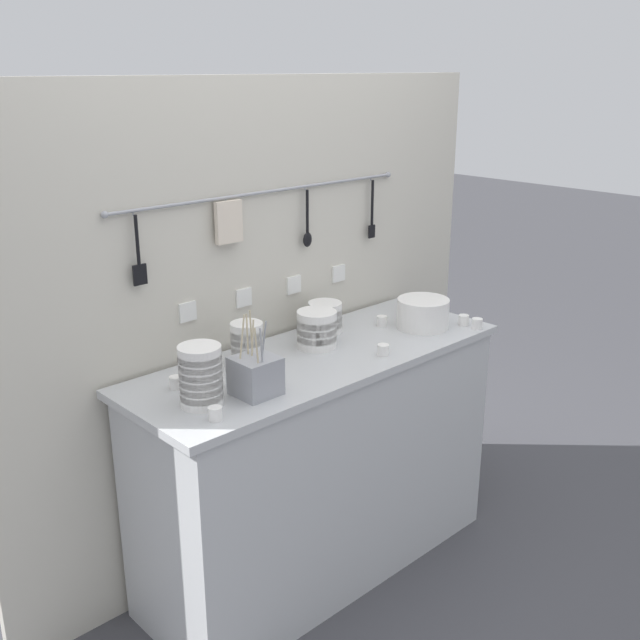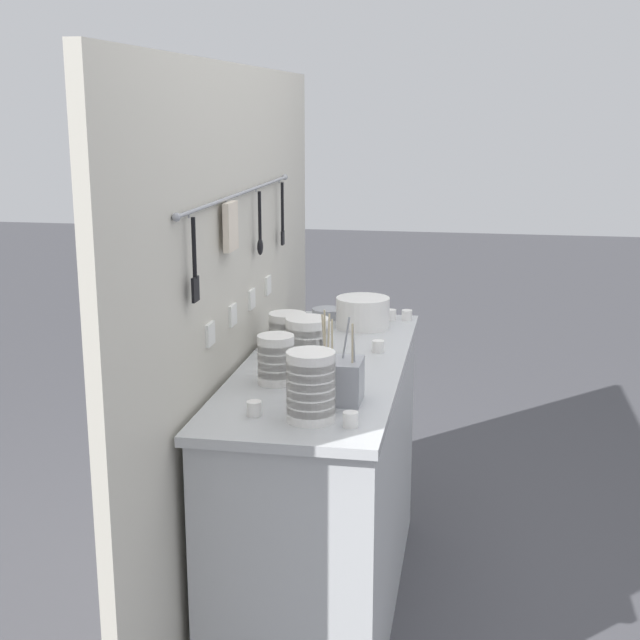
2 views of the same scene
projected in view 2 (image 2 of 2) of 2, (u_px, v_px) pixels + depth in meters
ground_plane at (323, 604)px, 3.28m from camera, size 20.00×20.00×0.00m
counter at (324, 487)px, 3.17m from camera, size 1.53×0.55×0.93m
back_wall at (237, 349)px, 3.11m from camera, size 2.33×0.08×1.93m
bowl_stack_back_corner at (276, 359)px, 2.82m from camera, size 0.12×0.12×0.16m
bowl_stack_nested_right at (288, 330)px, 3.26m from camera, size 0.14×0.14×0.12m
bowl_stack_tall_left at (311, 386)px, 2.48m from camera, size 0.14×0.14×0.20m
bowl_stack_short_front at (307, 338)px, 3.11m from camera, size 0.15×0.15×0.14m
plate_stack at (363, 312)px, 3.54m from camera, size 0.21×0.21×0.12m
steel_mixing_bowl at (327, 313)px, 3.72m from camera, size 0.13×0.13×0.04m
cutlery_caddy at (339, 380)px, 2.65m from camera, size 0.14×0.14×0.27m
cup_back_left at (350, 419)px, 2.45m from camera, size 0.04×0.04×0.04m
cup_centre at (299, 384)px, 2.77m from camera, size 0.04×0.04×0.04m
cup_back_right at (378, 346)px, 3.19m from camera, size 0.04×0.04×0.04m
cup_edge_near at (254, 408)px, 2.54m from camera, size 0.04×0.04×0.04m
cup_by_caddy at (407, 315)px, 3.67m from camera, size 0.04×0.04×0.04m
cup_front_left at (327, 327)px, 3.47m from camera, size 0.04×0.04×0.04m
cup_mid_row at (391, 315)px, 3.67m from camera, size 0.04×0.04×0.04m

